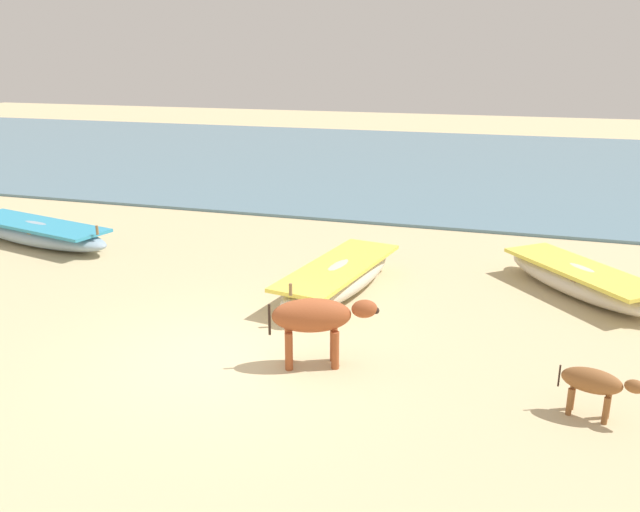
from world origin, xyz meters
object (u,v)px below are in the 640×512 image
(fishing_boat_0, at_px, (581,280))
(cow_adult_rust, at_px, (316,318))
(fishing_boat_4, at_px, (37,232))
(fishing_boat_3, at_px, (338,277))
(calf_far_brown, at_px, (595,383))

(fishing_boat_0, bearing_deg, cow_adult_rust, -82.76)
(fishing_boat_0, height_order, fishing_boat_4, fishing_boat_0)
(fishing_boat_3, height_order, cow_adult_rust, cow_adult_rust)
(fishing_boat_3, bearing_deg, cow_adult_rust, 19.60)
(fishing_boat_3, xyz_separation_m, calf_far_brown, (4.15, -3.29, 0.17))
(fishing_boat_4, distance_m, cow_adult_rust, 8.99)
(fishing_boat_0, xyz_separation_m, calf_far_brown, (-0.16, -4.51, 0.18))
(fishing_boat_0, distance_m, fishing_boat_3, 4.48)
(fishing_boat_0, relative_size, fishing_boat_4, 0.74)
(calf_far_brown, bearing_deg, fishing_boat_0, 101.22)
(calf_far_brown, bearing_deg, fishing_boat_4, 173.12)
(fishing_boat_3, height_order, calf_far_brown, fishing_boat_3)
(fishing_boat_0, xyz_separation_m, fishing_boat_4, (-11.88, -0.22, -0.00))
(fishing_boat_0, relative_size, cow_adult_rust, 2.23)
(cow_adult_rust, distance_m, calf_far_brown, 3.68)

